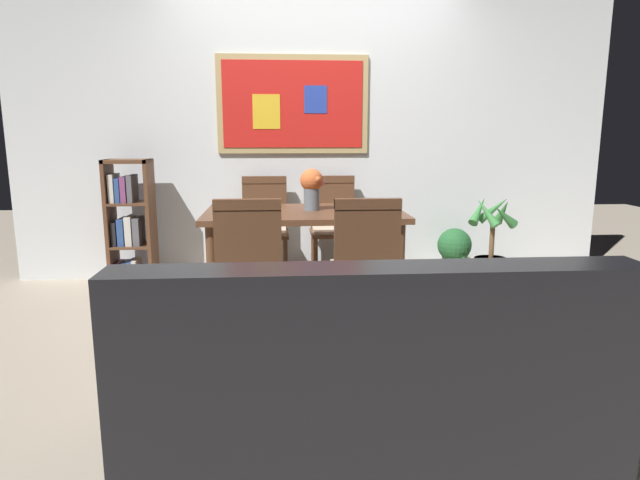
% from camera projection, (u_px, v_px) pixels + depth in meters
% --- Properties ---
extents(ground_plane, '(12.00, 12.00, 0.00)m').
position_uv_depth(ground_plane, '(328.00, 324.00, 3.71)').
color(ground_plane, tan).
extents(wall_back_with_painting, '(5.20, 0.14, 2.60)m').
position_uv_depth(wall_back_with_painting, '(314.00, 129.00, 4.81)').
color(wall_back_with_painting, silver).
rests_on(wall_back_with_painting, ground_plane).
extents(dining_table, '(1.41, 0.85, 0.72)m').
position_uv_depth(dining_table, '(304.00, 224.00, 3.96)').
color(dining_table, brown).
rests_on(dining_table, ground_plane).
extents(dining_chair_near_left, '(0.40, 0.41, 0.91)m').
position_uv_depth(dining_chair_near_left, '(249.00, 260.00, 3.23)').
color(dining_chair_near_left, brown).
rests_on(dining_chair_near_left, ground_plane).
extents(dining_chair_far_left, '(0.40, 0.41, 0.91)m').
position_uv_depth(dining_chair_far_left, '(265.00, 221.00, 4.67)').
color(dining_chair_far_left, brown).
rests_on(dining_chair_far_left, ground_plane).
extents(dining_chair_far_right, '(0.40, 0.41, 0.91)m').
position_uv_depth(dining_chair_far_right, '(333.00, 220.00, 4.72)').
color(dining_chair_far_right, brown).
rests_on(dining_chair_far_right, ground_plane).
extents(dining_chair_near_right, '(0.40, 0.41, 0.91)m').
position_uv_depth(dining_chair_near_right, '(364.00, 259.00, 3.25)').
color(dining_chair_near_right, brown).
rests_on(dining_chair_near_right, ground_plane).
extents(leather_couch, '(1.80, 0.84, 0.84)m').
position_uv_depth(leather_couch, '(366.00, 382.00, 2.15)').
color(leather_couch, black).
rests_on(leather_couch, ground_plane).
extents(bookshelf, '(0.36, 0.28, 1.06)m').
position_uv_depth(bookshelf, '(129.00, 227.00, 4.53)').
color(bookshelf, brown).
rests_on(bookshelf, ground_plane).
extents(potted_ivy, '(0.30, 0.30, 0.54)m').
position_uv_depth(potted_ivy, '(454.00, 251.00, 4.82)').
color(potted_ivy, '#B2ADA3').
rests_on(potted_ivy, ground_plane).
extents(potted_palm, '(0.40, 0.41, 0.78)m').
position_uv_depth(potted_palm, '(491.00, 257.00, 4.52)').
color(potted_palm, '#B2ADA3').
rests_on(potted_palm, ground_plane).
extents(flower_vase, '(0.18, 0.17, 0.30)m').
position_uv_depth(flower_vase, '(312.00, 186.00, 3.94)').
color(flower_vase, slate).
rests_on(flower_vase, dining_table).
extents(tv_remote, '(0.15, 0.13, 0.02)m').
position_uv_depth(tv_remote, '(373.00, 212.00, 3.82)').
color(tv_remote, black).
rests_on(tv_remote, dining_table).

